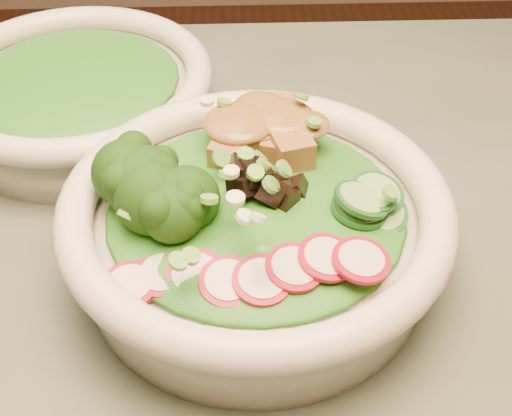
{
  "coord_description": "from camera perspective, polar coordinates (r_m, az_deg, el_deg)",
  "views": [
    {
      "loc": [
        0.05,
        -0.36,
        1.14
      ],
      "look_at": [
        0.06,
        0.01,
        0.81
      ],
      "focal_mm": 50.0,
      "sensor_mm": 36.0,
      "label": 1
    }
  ],
  "objects": [
    {
      "name": "side_lettuce",
      "position": [
        0.67,
        -14.39,
        10.09
      ],
      "size": [
        0.17,
        0.17,
        0.02
      ],
      "primitive_type": "ellipsoid",
      "color": "#1A5E13",
      "rests_on": "side_bowl"
    },
    {
      "name": "peanut_sauce",
      "position": [
        0.53,
        0.15,
        6.86
      ],
      "size": [
        0.07,
        0.06,
        0.02
      ],
      "primitive_type": "ellipsoid",
      "color": "brown",
      "rests_on": "tofu_cubes"
    },
    {
      "name": "salad_bowl",
      "position": [
        0.51,
        -0.0,
        -1.69
      ],
      "size": [
        0.28,
        0.28,
        0.08
      ],
      "rotation": [
        0.0,
        0.0,
        -0.05
      ],
      "color": "silver",
      "rests_on": "dining_table"
    },
    {
      "name": "broccoli_florets",
      "position": [
        0.49,
        -7.59,
        1.34
      ],
      "size": [
        0.09,
        0.08,
        0.05
      ],
      "primitive_type": null,
      "rotation": [
        0.0,
        0.0,
        -0.05
      ],
      "color": "black",
      "rests_on": "salad_bowl"
    },
    {
      "name": "cucumber_slices",
      "position": [
        0.49,
        7.85,
        1.1
      ],
      "size": [
        0.08,
        0.08,
        0.04
      ],
      "primitive_type": null,
      "rotation": [
        0.0,
        0.0,
        -0.05
      ],
      "color": "#94C26C",
      "rests_on": "salad_bowl"
    },
    {
      "name": "dining_table",
      "position": [
        0.62,
        -5.6,
        -12.68
      ],
      "size": [
        1.2,
        0.8,
        0.75
      ],
      "color": "black",
      "rests_on": "ground"
    },
    {
      "name": "side_bowl",
      "position": [
        0.68,
        -14.12,
        8.74
      ],
      "size": [
        0.25,
        0.25,
        0.07
      ],
      "rotation": [
        0.0,
        0.0,
        -0.11
      ],
      "color": "silver",
      "rests_on": "dining_table"
    },
    {
      "name": "mushroom_heap",
      "position": [
        0.5,
        -0.01,
        2.31
      ],
      "size": [
        0.08,
        0.08,
        0.04
      ],
      "primitive_type": null,
      "rotation": [
        0.0,
        0.0,
        -0.05
      ],
      "color": "black",
      "rests_on": "salad_bowl"
    },
    {
      "name": "radish_slices",
      "position": [
        0.44,
        0.43,
        -5.37
      ],
      "size": [
        0.12,
        0.05,
        0.02
      ],
      "primitive_type": null,
      "rotation": [
        0.0,
        0.0,
        -0.05
      ],
      "color": "maroon",
      "rests_on": "salad_bowl"
    },
    {
      "name": "scallion_garnish",
      "position": [
        0.48,
        -0.0,
        2.31
      ],
      "size": [
        0.2,
        0.2,
        0.02
      ],
      "primitive_type": null,
      "color": "#5FA63A",
      "rests_on": "salad_bowl"
    },
    {
      "name": "tofu_cubes",
      "position": [
        0.54,
        0.15,
        5.69
      ],
      "size": [
        0.1,
        0.07,
        0.04
      ],
      "primitive_type": null,
      "rotation": [
        0.0,
        0.0,
        -0.05
      ],
      "color": "#956331",
      "rests_on": "salad_bowl"
    },
    {
      "name": "lettuce_bed",
      "position": [
        0.5,
        -0.0,
        0.09
      ],
      "size": [
        0.21,
        0.21,
        0.02
      ],
      "primitive_type": "ellipsoid",
      "color": "#1A5E13",
      "rests_on": "salad_bowl"
    }
  ]
}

